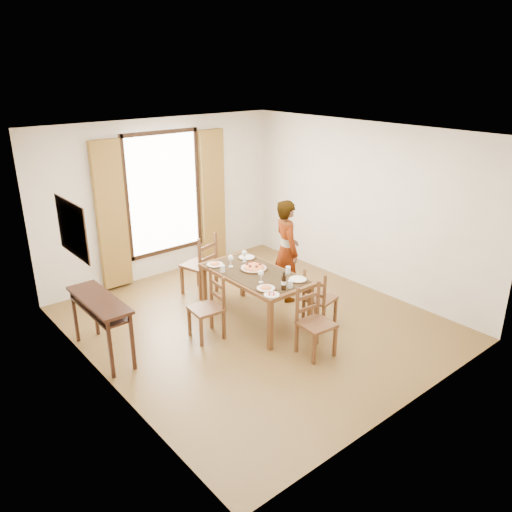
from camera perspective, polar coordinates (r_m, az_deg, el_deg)
ground at (r=7.30m, az=-0.05°, el=-7.64°), size 5.00×5.00×0.00m
room_shell at (r=6.79m, az=-0.78°, el=4.26°), size 4.60×5.10×2.74m
console_table at (r=6.54m, az=-17.44°, el=-5.55°), size 0.38×1.20×0.80m
dining_table at (r=7.08m, az=-0.12°, el=-2.43°), size 0.85×1.63×0.76m
chair_west at (r=6.79m, az=-5.49°, el=-6.03°), size 0.44×0.44×0.91m
chair_north at (r=8.05m, az=-6.37°, el=-1.14°), size 0.56×0.56×1.03m
chair_south at (r=6.44m, az=6.72°, el=-7.69°), size 0.44×0.44×0.91m
chair_east at (r=7.11m, az=7.20°, el=-4.97°), size 0.45×0.45×0.87m
man at (r=7.75m, az=3.52°, el=0.64°), size 0.84×0.77×1.61m
plate_sw at (r=6.53m, az=1.13°, el=-3.59°), size 0.27×0.27×0.05m
plate_se at (r=6.82m, az=4.80°, el=-2.56°), size 0.27×0.27×0.05m
plate_nw at (r=7.31m, az=-4.72°, el=-0.87°), size 0.27×0.27×0.05m
plate_ne at (r=7.56m, az=-1.08°, el=-0.05°), size 0.27×0.27×0.05m
pasta_platter at (r=7.14m, az=-0.27°, el=-1.15°), size 0.40×0.40×0.10m
caprese_plate at (r=6.36m, az=1.80°, el=-4.36°), size 0.20×0.20×0.04m
wine_glass_a at (r=6.70m, az=0.56°, el=-2.32°), size 0.08×0.08×0.18m
wine_glass_b at (r=7.40m, az=-1.33°, el=0.02°), size 0.08×0.08×0.18m
wine_glass_c at (r=7.22m, az=-2.90°, el=-0.55°), size 0.08×0.08×0.18m
tumbler_a at (r=7.02m, az=3.69°, el=-1.60°), size 0.07×0.07×0.10m
tumbler_b at (r=7.07m, az=-3.85°, el=-1.44°), size 0.07×0.07×0.10m
tumbler_c at (r=6.57m, az=3.95°, el=-3.23°), size 0.07×0.07×0.10m
wine_bottle at (r=6.48m, az=3.20°, el=-2.86°), size 0.07×0.07×0.25m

